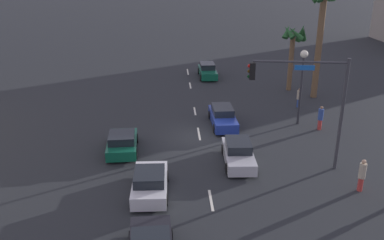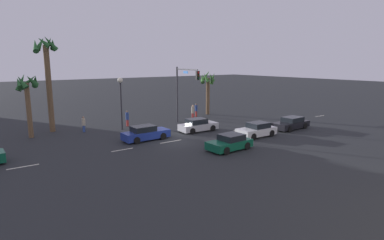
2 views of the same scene
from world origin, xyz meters
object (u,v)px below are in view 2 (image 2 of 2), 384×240
(pedestrian_0, at_px, (127,118))
(palm_tree_1, at_px, (208,84))
(car_5, at_px, (230,143))
(pedestrian_1, at_px, (193,112))
(car_2, at_px, (145,133))
(traffic_signal, at_px, (184,86))
(palm_tree_2, at_px, (47,66))
(streetlamp, at_px, (121,93))
(car_4, at_px, (291,123))
(palm_tree_0, at_px, (27,90))
(car_3, at_px, (257,130))
(pedestrian_2, at_px, (196,110))
(pedestrian_3, at_px, (84,124))
(car_1, at_px, (198,125))

(pedestrian_0, distance_m, palm_tree_1, 13.10)
(car_5, relative_size, pedestrian_1, 2.15)
(car_2, height_order, traffic_signal, traffic_signal)
(car_5, distance_m, palm_tree_2, 20.25)
(car_5, distance_m, palm_tree_1, 18.41)
(streetlamp, xyz_separation_m, palm_tree_1, (13.82, 2.50, 0.23))
(car_4, xyz_separation_m, pedestrian_1, (-5.38, 11.04, 0.36))
(streetlamp, xyz_separation_m, palm_tree_0, (-8.67, 1.79, 0.65))
(car_2, bearing_deg, pedestrian_0, 79.69)
(car_3, relative_size, streetlamp, 0.73)
(car_5, height_order, palm_tree_2, palm_tree_2)
(palm_tree_0, bearing_deg, pedestrian_0, -3.07)
(pedestrian_2, relative_size, palm_tree_2, 0.18)
(pedestrian_0, relative_size, pedestrian_3, 1.10)
(car_2, distance_m, car_5, 8.24)
(car_3, xyz_separation_m, traffic_signal, (-2.54, 9.13, 3.90))
(pedestrian_0, bearing_deg, car_5, -77.99)
(traffic_signal, relative_size, palm_tree_2, 0.68)
(car_3, distance_m, car_5, 5.72)
(pedestrian_1, bearing_deg, car_1, -121.15)
(pedestrian_3, bearing_deg, pedestrian_0, 1.42)
(car_1, bearing_deg, car_3, -57.52)
(pedestrian_2, bearing_deg, palm_tree_0, -179.95)
(streetlamp, height_order, pedestrian_3, streetlamp)
(traffic_signal, bearing_deg, pedestrian_0, 153.35)
(traffic_signal, xyz_separation_m, pedestrian_0, (-5.82, 2.92, -3.59))
(traffic_signal, height_order, palm_tree_1, traffic_signal)
(car_5, relative_size, palm_tree_2, 0.40)
(pedestrian_0, bearing_deg, car_1, -53.59)
(car_4, height_order, palm_tree_1, palm_tree_1)
(traffic_signal, distance_m, pedestrian_3, 11.73)
(car_4, bearing_deg, traffic_signal, 132.91)
(pedestrian_1, relative_size, palm_tree_1, 0.30)
(car_4, distance_m, palm_tree_2, 26.47)
(car_4, bearing_deg, pedestrian_0, 140.02)
(pedestrian_1, distance_m, palm_tree_2, 17.55)
(car_4, bearing_deg, streetlamp, 145.39)
(streetlamp, xyz_separation_m, pedestrian_1, (9.87, 0.52, -3.01))
(palm_tree_0, xyz_separation_m, palm_tree_2, (2.22, 1.52, 2.17))
(streetlamp, relative_size, pedestrian_3, 3.42)
(palm_tree_0, bearing_deg, pedestrian_2, 0.05)
(car_2, relative_size, car_3, 1.10)
(palm_tree_2, bearing_deg, car_3, -41.38)
(pedestrian_0, height_order, pedestrian_3, pedestrian_0)
(car_3, xyz_separation_m, palm_tree_0, (-18.22, 12.57, 4.00))
(pedestrian_1, distance_m, palm_tree_1, 5.48)
(car_1, xyz_separation_m, pedestrian_1, (3.66, 6.05, 0.34))
(pedestrian_1, xyz_separation_m, pedestrian_3, (-13.64, 0.62, -0.12))
(car_2, xyz_separation_m, car_5, (4.25, -7.06, -0.04))
(pedestrian_3, relative_size, palm_tree_1, 0.27)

